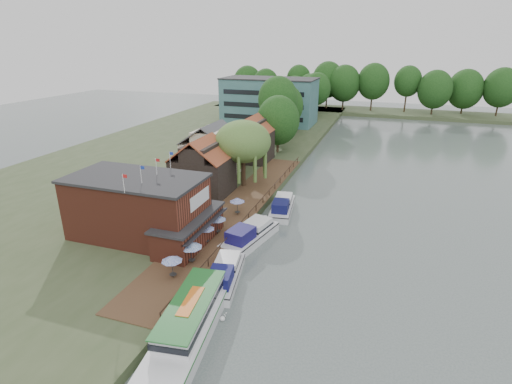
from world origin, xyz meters
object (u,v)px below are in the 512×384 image
(umbrella_2, at_px, (206,234))
(umbrella_3, at_px, (217,225))
(cruiser_2, at_px, (282,205))
(swan, at_px, (223,318))
(willow, at_px, (243,154))
(cruiser_1, at_px, (250,232))
(cruiser_0, at_px, (225,272))
(umbrella_1, at_px, (191,253))
(cottage_b, at_px, (213,148))
(cottage_c, at_px, (252,139))
(umbrella_0, at_px, (172,267))
(tour_boat, at_px, (189,321))
(cottage_a, at_px, (203,166))
(pub, at_px, (153,209))
(hotel_block, at_px, (269,101))
(umbrella_4, at_px, (237,206))

(umbrella_2, xyz_separation_m, umbrella_3, (0.18, 2.70, 0.00))
(cruiser_2, relative_size, swan, 21.89)
(willow, relative_size, cruiser_1, 0.99)
(umbrella_3, xyz_separation_m, swan, (6.26, -13.05, -2.07))
(cruiser_0, bearing_deg, cruiser_1, 82.16)
(umbrella_3, bearing_deg, umbrella_1, -87.90)
(cottage_b, relative_size, cottage_c, 1.13)
(umbrella_0, distance_m, umbrella_1, 3.04)
(umbrella_1, xyz_separation_m, umbrella_3, (-0.26, 7.00, 0.00))
(cottage_c, height_order, cruiser_1, cottage_c)
(cottage_c, bearing_deg, cruiser_2, -59.97)
(cottage_b, distance_m, cruiser_0, 33.21)
(tour_boat, relative_size, swan, 30.78)
(cottage_a, height_order, umbrella_2, cottage_a)
(pub, bearing_deg, cruiser_2, 50.82)
(willow, xyz_separation_m, cruiser_1, (6.74, -15.77, -4.93))
(cruiser_1, distance_m, cruiser_2, 9.96)
(willow, bearing_deg, tour_boat, -76.98)
(cottage_c, relative_size, umbrella_1, 3.58)
(pub, xyz_separation_m, hotel_block, (-8.00, 71.00, 2.50))
(cottage_a, relative_size, cruiser_0, 0.90)
(umbrella_4, bearing_deg, umbrella_3, -91.79)
(umbrella_2, bearing_deg, tour_boat, -70.23)
(willow, relative_size, umbrella_4, 4.39)
(hotel_block, relative_size, cottage_a, 2.95)
(umbrella_4, relative_size, cruiser_1, 0.23)
(cruiser_0, bearing_deg, pub, 146.30)
(hotel_block, bearing_deg, umbrella_4, -76.60)
(cruiser_0, bearing_deg, umbrella_1, 161.04)
(hotel_block, bearing_deg, umbrella_0, -79.56)
(cruiser_0, bearing_deg, cottage_a, 110.07)
(cottage_a, xyz_separation_m, cottage_c, (1.00, 19.00, 0.00))
(umbrella_4, bearing_deg, swan, -72.31)
(pub, xyz_separation_m, cruiser_2, (11.50, 14.11, -3.49))
(pub, xyz_separation_m, umbrella_1, (6.83, -3.95, -2.36))
(willow, distance_m, umbrella_1, 24.50)
(umbrella_4, bearing_deg, cruiser_0, -73.77)
(cottage_b, height_order, cottage_c, same)
(cruiser_0, xyz_separation_m, tour_boat, (0.33, -8.09, 0.32))
(cottage_a, height_order, umbrella_3, cottage_a)
(umbrella_0, distance_m, umbrella_2, 7.31)
(hotel_block, xyz_separation_m, umbrella_0, (14.36, -77.96, -4.86))
(cottage_b, bearing_deg, umbrella_0, -72.03)
(umbrella_4, xyz_separation_m, cruiser_0, (3.94, -13.55, -1.13))
(hotel_block, xyz_separation_m, tour_boat, (19.04, -83.59, -5.67))
(hotel_block, distance_m, willow, 52.29)
(tour_boat, bearing_deg, cruiser_1, 85.12)
(hotel_block, bearing_deg, swan, -75.57)
(willow, height_order, umbrella_4, willow)
(umbrella_3, bearing_deg, umbrella_4, 88.21)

